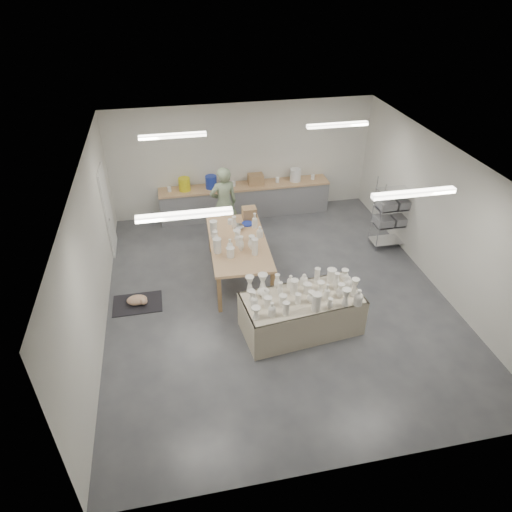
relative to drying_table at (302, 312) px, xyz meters
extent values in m
plane|color=#424449|center=(-0.22, 1.11, -0.44)|extent=(8.00, 8.00, 0.00)
cube|color=white|center=(-0.22, 1.11, 2.55)|extent=(7.00, 8.00, 0.02)
cube|color=silver|center=(-0.22, 5.11, 1.06)|extent=(7.00, 0.02, 3.00)
cube|color=silver|center=(-0.22, -2.89, 1.06)|extent=(7.00, 0.02, 3.00)
cube|color=silver|center=(-3.72, 1.11, 1.06)|extent=(0.02, 8.00, 3.00)
cube|color=silver|center=(3.28, 1.11, 1.06)|extent=(0.02, 8.00, 3.00)
cube|color=white|center=(-3.69, 3.71, 0.61)|extent=(0.05, 0.90, 2.10)
cube|color=white|center=(-2.02, -0.39, 2.50)|extent=(1.40, 0.12, 0.08)
cube|color=white|center=(1.58, -0.39, 2.50)|extent=(1.40, 0.12, 0.08)
cube|color=white|center=(-2.02, 3.11, 2.50)|extent=(1.40, 0.12, 0.08)
cube|color=white|center=(1.58, 3.11, 2.50)|extent=(1.40, 0.12, 0.08)
cube|color=tan|center=(-0.22, 4.79, 0.43)|extent=(4.60, 0.60, 0.06)
cube|color=slate|center=(-0.22, 4.79, -0.02)|extent=(4.60, 0.55, 0.84)
cylinder|color=yellow|center=(-1.82, 4.79, 0.63)|extent=(0.30, 0.30, 0.34)
cylinder|color=#1C309A|center=(-1.12, 4.79, 0.63)|extent=(0.30, 0.30, 0.34)
cylinder|color=white|center=(1.18, 4.79, 0.63)|extent=(0.30, 0.30, 0.34)
cube|color=#906345|center=(0.08, 4.79, 0.60)|extent=(0.40, 0.30, 0.28)
cylinder|color=white|center=(-2.22, 4.79, 0.53)|extent=(0.10, 0.10, 0.14)
cylinder|color=white|center=(-0.52, 4.79, 0.53)|extent=(0.10, 0.10, 0.14)
cylinder|color=white|center=(0.68, 4.79, 0.53)|extent=(0.10, 0.10, 0.14)
cylinder|color=white|center=(1.68, 4.79, 0.53)|extent=(0.10, 0.10, 0.14)
cylinder|color=silver|center=(2.56, 2.29, 0.46)|extent=(0.02, 0.02, 1.80)
cylinder|color=silver|center=(3.40, 2.29, 0.46)|extent=(0.02, 0.02, 1.80)
cylinder|color=silver|center=(2.56, 2.73, 0.46)|extent=(0.02, 0.02, 1.80)
cylinder|color=silver|center=(3.40, 2.73, 0.46)|extent=(0.02, 0.02, 1.80)
cube|color=silver|center=(2.98, 2.51, -0.29)|extent=(0.88, 0.48, 0.02)
cube|color=silver|center=(2.98, 2.51, 0.16)|extent=(0.88, 0.48, 0.02)
cube|color=silver|center=(2.98, 2.51, 0.61)|extent=(0.88, 0.48, 0.02)
cube|color=silver|center=(2.98, 2.51, 1.06)|extent=(0.88, 0.48, 0.02)
cube|color=slate|center=(2.76, 2.51, 0.28)|extent=(0.38, 0.42, 0.18)
cube|color=slate|center=(3.20, 2.51, 0.28)|extent=(0.38, 0.42, 0.18)
cube|color=slate|center=(2.76, 2.51, 0.73)|extent=(0.38, 0.42, 0.18)
cube|color=slate|center=(3.20, 2.51, 0.73)|extent=(0.38, 0.42, 0.18)
cube|color=olive|center=(0.00, 0.00, -0.10)|extent=(2.06, 1.12, 0.68)
cube|color=#C0B094|center=(0.00, 0.00, 0.32)|extent=(2.33, 1.30, 0.03)
cube|color=#C0B094|center=(0.00, -0.51, -0.05)|extent=(2.21, 0.29, 0.78)
cube|color=#C0B094|center=(0.00, 0.50, -0.05)|extent=(2.21, 0.29, 0.78)
cube|color=tan|center=(-0.87, 1.96, 0.44)|extent=(1.31, 2.48, 0.06)
cube|color=olive|center=(-1.41, 0.82, -0.01)|extent=(0.08, 0.08, 0.85)
cube|color=olive|center=(-0.34, 0.82, -0.01)|extent=(0.08, 0.08, 0.85)
cube|color=olive|center=(-1.41, 3.11, -0.01)|extent=(0.08, 0.08, 0.85)
cube|color=olive|center=(-0.34, 3.11, -0.01)|extent=(0.08, 0.08, 0.85)
ellipsoid|color=silver|center=(-0.77, 2.52, 0.52)|extent=(0.26, 0.26, 0.12)
cylinder|color=#1C309A|center=(-0.54, 2.67, 0.49)|extent=(0.26, 0.26, 0.03)
cylinder|color=white|center=(-0.92, 2.76, 0.53)|extent=(0.11, 0.11, 0.12)
cube|color=#906345|center=(-0.45, 2.93, 0.61)|extent=(0.32, 0.26, 0.28)
cube|color=black|center=(-3.12, 1.41, -0.43)|extent=(1.00, 0.70, 0.02)
ellipsoid|color=white|center=(-3.12, 1.41, -0.33)|extent=(0.44, 0.32, 0.18)
sphere|color=white|center=(-2.98, 1.31, -0.32)|extent=(0.15, 0.15, 0.15)
imported|color=gray|center=(-0.94, 3.73, 0.51)|extent=(0.76, 0.57, 1.90)
cylinder|color=red|center=(-0.94, 4.00, -0.14)|extent=(0.36, 0.36, 0.04)
cylinder|color=silver|center=(-0.80, 3.99, -0.29)|extent=(0.02, 0.02, 0.29)
cylinder|color=silver|center=(-1.00, 4.12, -0.29)|extent=(0.02, 0.02, 0.29)
cylinder|color=silver|center=(-1.01, 3.88, -0.29)|extent=(0.02, 0.02, 0.29)
camera|label=1|loc=(-2.16, -6.29, 5.66)|focal=32.00mm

